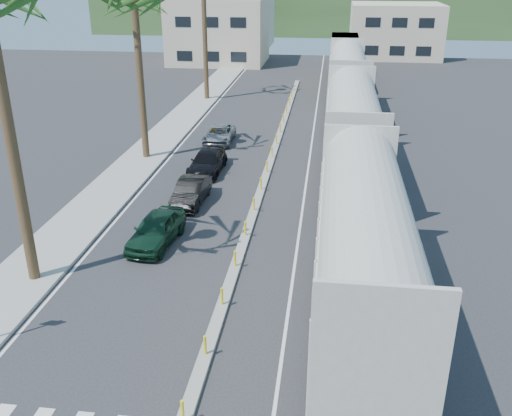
{
  "coord_description": "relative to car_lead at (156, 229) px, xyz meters",
  "views": [
    {
      "loc": [
        3.64,
        -13.0,
        11.99
      ],
      "look_at": [
        0.64,
        10.02,
        2.0
      ],
      "focal_mm": 40.0,
      "sensor_mm": 36.0,
      "label": 1
    }
  ],
  "objects": [
    {
      "name": "ground",
      "position": [
        3.98,
        -9.89,
        -0.72
      ],
      "size": [
        140.0,
        140.0,
        0.0
      ],
      "primitive_type": "plane",
      "color": "#28282B",
      "rests_on": "ground"
    },
    {
      "name": "median",
      "position": [
        3.98,
        10.07,
        -0.64
      ],
      "size": [
        0.45,
        60.0,
        0.85
      ],
      "color": "gray",
      "rests_on": "ground"
    },
    {
      "name": "car_second",
      "position": [
        0.45,
        4.97,
        -0.06
      ],
      "size": [
        1.64,
        4.12,
        1.33
      ],
      "primitive_type": "imported",
      "rotation": [
        0.0,
        0.0,
        -0.03
      ],
      "color": "black",
      "rests_on": "ground"
    },
    {
      "name": "sidewalk",
      "position": [
        -4.52,
        15.11,
        -0.65
      ],
      "size": [
        3.0,
        90.0,
        0.15
      ],
      "primitive_type": "cube",
      "color": "gray",
      "rests_on": "ground"
    },
    {
      "name": "car_lead",
      "position": [
        0.0,
        0.0,
        0.0
      ],
      "size": [
        2.58,
        4.6,
        1.45
      ],
      "primitive_type": "imported",
      "rotation": [
        0.0,
        0.0,
        -0.1
      ],
      "color": "#103220",
      "rests_on": "ground"
    },
    {
      "name": "car_third",
      "position": [
        0.29,
        10.01,
        -0.06
      ],
      "size": [
        2.07,
        4.67,
        1.33
      ],
      "primitive_type": "imported",
      "rotation": [
        0.0,
        0.0,
        -0.02
      ],
      "color": "black",
      "rests_on": "ground"
    },
    {
      "name": "car_rear",
      "position": [
        -0.19,
        16.37,
        -0.14
      ],
      "size": [
        2.12,
        4.32,
        1.18
      ],
      "primitive_type": "imported",
      "rotation": [
        0.0,
        0.0,
        0.02
      ],
      "color": "#A0A2A5",
      "rests_on": "ground"
    },
    {
      "name": "lane_markings",
      "position": [
        1.83,
        15.11,
        -0.72
      ],
      "size": [
        9.42,
        90.0,
        0.01
      ],
      "color": "silver",
      "rests_on": "ground"
    },
    {
      "name": "freight_train",
      "position": [
        8.98,
        14.71,
        2.18
      ],
      "size": [
        3.0,
        60.94,
        5.85
      ],
      "color": "#B0ACA1",
      "rests_on": "ground"
    },
    {
      "name": "rails",
      "position": [
        8.98,
        18.11,
        -0.69
      ],
      "size": [
        1.56,
        100.0,
        0.06
      ],
      "color": "black",
      "rests_on": "ground"
    },
    {
      "name": "buildings",
      "position": [
        -2.43,
        61.76,
        3.64
      ],
      "size": [
        38.0,
        27.0,
        10.0
      ],
      "color": "beige",
      "rests_on": "ground"
    }
  ]
}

